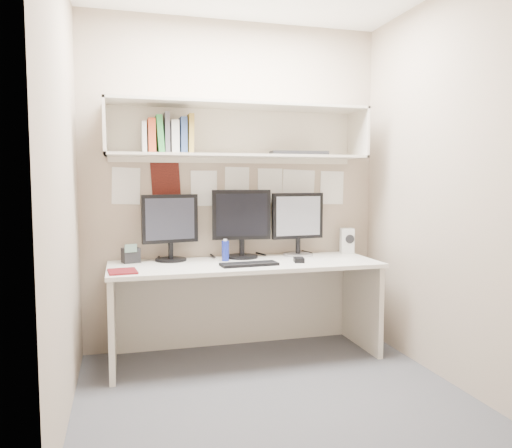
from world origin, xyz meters
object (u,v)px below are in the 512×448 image
object	(u,v)px
monitor_right	(298,222)
desk_phone	(131,255)
monitor_left	(170,225)
maroon_notebook	(123,271)
monitor_center	(241,222)
speaker	(347,241)
desk	(245,310)
keyboard	(249,264)

from	to	relation	value
monitor_right	desk_phone	bearing A→B (deg)	176.95
monitor_left	maroon_notebook	bearing A→B (deg)	-142.66
monitor_center	maroon_notebook	distance (m)	1.04
maroon_notebook	speaker	bearing A→B (deg)	7.38
monitor_center	desk_phone	world-z (taller)	monitor_center
monitor_center	maroon_notebook	size ratio (longest dim) A/B	2.41
desk	keyboard	distance (m)	0.41
desk	monitor_center	xyz separation A→B (m)	(0.03, 0.22, 0.65)
monitor_center	desk_phone	bearing A→B (deg)	-170.92
keyboard	speaker	bearing A→B (deg)	18.18
monitor_center	keyboard	xyz separation A→B (m)	(-0.03, -0.38, -0.28)
monitor_center	speaker	bearing A→B (deg)	7.79
monitor_left	speaker	distance (m)	1.48
keyboard	desk_phone	xyz separation A→B (m)	(-0.82, 0.35, 0.05)
monitor_right	speaker	world-z (taller)	monitor_right
monitor_right	keyboard	size ratio (longest dim) A/B	1.23
monitor_left	desk_phone	world-z (taller)	monitor_left
speaker	desk_phone	distance (m)	1.77
monitor_right	desk_phone	world-z (taller)	monitor_right
monitor_center	maroon_notebook	bearing A→B (deg)	-148.32
monitor_center	keyboard	world-z (taller)	monitor_center
monitor_right	desk_phone	xyz separation A→B (m)	(-1.33, -0.02, -0.22)
maroon_notebook	monitor_right	bearing A→B (deg)	11.11
desk	speaker	world-z (taller)	speaker
monitor_left	desk_phone	distance (m)	0.37
monitor_center	maroon_notebook	world-z (taller)	monitor_center
monitor_right	speaker	bearing A→B (deg)	-3.61
desk	desk_phone	xyz separation A→B (m)	(-0.83, 0.20, 0.42)
desk	monitor_center	distance (m)	0.69
desk	keyboard	size ratio (longest dim) A/B	4.83
monitor_right	speaker	xyz separation A→B (m)	(0.44, 0.00, -0.17)
keyboard	speaker	xyz separation A→B (m)	(0.95, 0.38, 0.10)
desk	monitor_left	size ratio (longest dim) A/B	3.96
desk_phone	maroon_notebook	bearing A→B (deg)	-115.82
monitor_left	speaker	xyz separation A→B (m)	(1.47, 0.00, -0.17)
desk	monitor_left	distance (m)	0.86
monitor_left	keyboard	bearing A→B (deg)	-47.05
speaker	maroon_notebook	xyz separation A→B (m)	(-1.83, -0.41, -0.10)
monitor_right	maroon_notebook	size ratio (longest dim) A/B	2.28
desk	maroon_notebook	bearing A→B (deg)	-167.90
desk_phone	desk	bearing A→B (deg)	-30.09
keyboard	monitor_center	bearing A→B (deg)	81.31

